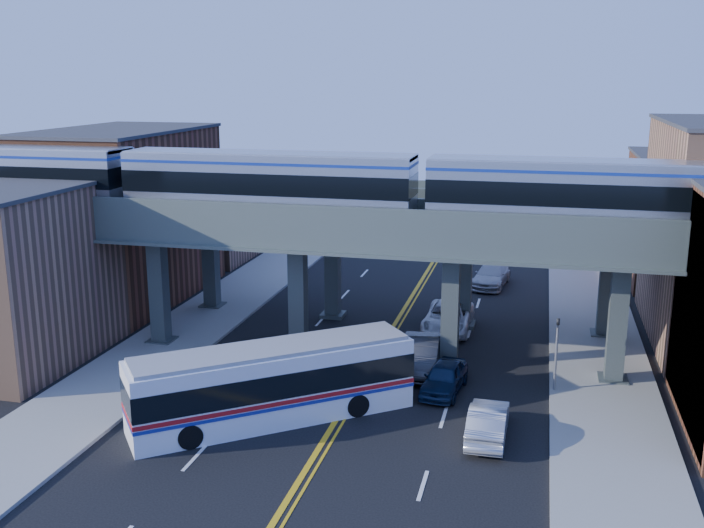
{
  "coord_description": "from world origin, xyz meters",
  "views": [
    {
      "loc": [
        8.1,
        -29.73,
        14.62
      ],
      "look_at": [
        -0.81,
        6.87,
        5.46
      ],
      "focal_mm": 40.0,
      "sensor_mm": 36.0,
      "label": 1
    }
  ],
  "objects_px": {
    "transit_train": "(269,182)",
    "car_lane_c": "(448,317)",
    "traffic_signal": "(557,346)",
    "car_parked_curb": "(488,422)",
    "car_lane_b": "(421,355)",
    "transit_bus": "(273,384)",
    "car_lane_a": "(444,377)",
    "car_lane_d": "(491,275)",
    "stop_sign": "(356,363)"
  },
  "relations": [
    {
      "from": "car_lane_a",
      "to": "car_lane_c",
      "type": "height_order",
      "value": "car_lane_c"
    },
    {
      "from": "car_lane_a",
      "to": "car_lane_c",
      "type": "bearing_deg",
      "value": 101.99
    },
    {
      "from": "stop_sign",
      "to": "car_lane_c",
      "type": "distance_m",
      "value": 11.45
    },
    {
      "from": "traffic_signal",
      "to": "car_lane_a",
      "type": "xyz_separation_m",
      "value": [
        -5.05,
        -1.14,
        -1.59
      ]
    },
    {
      "from": "traffic_signal",
      "to": "car_lane_d",
      "type": "xyz_separation_m",
      "value": [
        -4.2,
        18.69,
        -1.54
      ]
    },
    {
      "from": "car_parked_curb",
      "to": "transit_train",
      "type": "bearing_deg",
      "value": -31.79
    },
    {
      "from": "traffic_signal",
      "to": "transit_bus",
      "type": "distance_m",
      "value": 13.28
    },
    {
      "from": "transit_train",
      "to": "car_lane_c",
      "type": "distance_m",
      "value": 13.54
    },
    {
      "from": "traffic_signal",
      "to": "car_lane_b",
      "type": "height_order",
      "value": "traffic_signal"
    },
    {
      "from": "car_parked_curb",
      "to": "transit_bus",
      "type": "bearing_deg",
      "value": 2.7
    },
    {
      "from": "car_lane_b",
      "to": "car_lane_d",
      "type": "height_order",
      "value": "car_lane_b"
    },
    {
      "from": "stop_sign",
      "to": "car_lane_a",
      "type": "distance_m",
      "value": 4.4
    },
    {
      "from": "car_lane_a",
      "to": "car_parked_curb",
      "type": "height_order",
      "value": "car_parked_curb"
    },
    {
      "from": "car_lane_c",
      "to": "car_lane_d",
      "type": "bearing_deg",
      "value": 81.08
    },
    {
      "from": "car_lane_c",
      "to": "car_lane_d",
      "type": "height_order",
      "value": "car_lane_c"
    },
    {
      "from": "transit_bus",
      "to": "car_lane_d",
      "type": "xyz_separation_m",
      "value": [
        7.68,
        24.6,
        -0.87
      ]
    },
    {
      "from": "car_lane_d",
      "to": "stop_sign",
      "type": "bearing_deg",
      "value": -94.95
    },
    {
      "from": "transit_bus",
      "to": "car_lane_d",
      "type": "relative_size",
      "value": 2.17
    },
    {
      "from": "stop_sign",
      "to": "car_lane_d",
      "type": "xyz_separation_m",
      "value": [
        4.7,
        21.69,
        -1.0
      ]
    },
    {
      "from": "stop_sign",
      "to": "car_lane_b",
      "type": "xyz_separation_m",
      "value": [
        2.37,
        4.29,
        -0.91
      ]
    },
    {
      "from": "stop_sign",
      "to": "car_lane_c",
      "type": "height_order",
      "value": "stop_sign"
    },
    {
      "from": "traffic_signal",
      "to": "transit_bus",
      "type": "bearing_deg",
      "value": -153.54
    },
    {
      "from": "traffic_signal",
      "to": "car_lane_a",
      "type": "bearing_deg",
      "value": -167.32
    },
    {
      "from": "car_lane_c",
      "to": "car_parked_curb",
      "type": "xyz_separation_m",
      "value": [
        3.28,
        -13.58,
        -0.06
      ]
    },
    {
      "from": "traffic_signal",
      "to": "car_lane_b",
      "type": "distance_m",
      "value": 6.81
    },
    {
      "from": "car_lane_b",
      "to": "car_lane_c",
      "type": "distance_m",
      "value": 6.76
    },
    {
      "from": "car_lane_d",
      "to": "traffic_signal",
      "type": "bearing_deg",
      "value": -70.06
    },
    {
      "from": "car_lane_a",
      "to": "car_lane_b",
      "type": "height_order",
      "value": "car_lane_b"
    },
    {
      "from": "car_lane_a",
      "to": "transit_bus",
      "type": "bearing_deg",
      "value": -138.83
    },
    {
      "from": "stop_sign",
      "to": "car_lane_a",
      "type": "height_order",
      "value": "stop_sign"
    },
    {
      "from": "stop_sign",
      "to": "car_parked_curb",
      "type": "distance_m",
      "value": 6.78
    },
    {
      "from": "transit_bus",
      "to": "car_lane_a",
      "type": "xyz_separation_m",
      "value": [
        6.83,
        4.77,
        -0.92
      ]
    },
    {
      "from": "car_lane_a",
      "to": "car_lane_d",
      "type": "height_order",
      "value": "car_lane_d"
    },
    {
      "from": "traffic_signal",
      "to": "transit_bus",
      "type": "relative_size",
      "value": 0.36
    },
    {
      "from": "car_parked_curb",
      "to": "car_lane_b",
      "type": "bearing_deg",
      "value": -60.31
    },
    {
      "from": "transit_train",
      "to": "car_parked_curb",
      "type": "height_order",
      "value": "transit_train"
    },
    {
      "from": "stop_sign",
      "to": "car_lane_c",
      "type": "relative_size",
      "value": 0.46
    },
    {
      "from": "traffic_signal",
      "to": "car_parked_curb",
      "type": "relative_size",
      "value": 0.93
    },
    {
      "from": "traffic_signal",
      "to": "car_lane_d",
      "type": "relative_size",
      "value": 0.78
    },
    {
      "from": "traffic_signal",
      "to": "car_parked_curb",
      "type": "distance_m",
      "value": 6.37
    },
    {
      "from": "car_lane_d",
      "to": "transit_train",
      "type": "bearing_deg",
      "value": -114.82
    },
    {
      "from": "car_lane_c",
      "to": "car_lane_d",
      "type": "xyz_separation_m",
      "value": [
        1.78,
        10.65,
        -0.03
      ]
    },
    {
      "from": "car_lane_a",
      "to": "car_lane_d",
      "type": "relative_size",
      "value": 0.8
    },
    {
      "from": "transit_train",
      "to": "car_lane_b",
      "type": "height_order",
      "value": "transit_train"
    },
    {
      "from": "car_lane_b",
      "to": "car_lane_d",
      "type": "relative_size",
      "value": 0.98
    },
    {
      "from": "transit_train",
      "to": "car_lane_a",
      "type": "xyz_separation_m",
      "value": [
        9.62,
        -3.14,
        -8.52
      ]
    },
    {
      "from": "car_lane_d",
      "to": "car_parked_curb",
      "type": "distance_m",
      "value": 24.28
    },
    {
      "from": "stop_sign",
      "to": "car_lane_b",
      "type": "distance_m",
      "value": 4.99
    },
    {
      "from": "car_lane_a",
      "to": "car_parked_curb",
      "type": "distance_m",
      "value": 5.0
    },
    {
      "from": "car_parked_curb",
      "to": "traffic_signal",
      "type": "bearing_deg",
      "value": -115.48
    }
  ]
}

